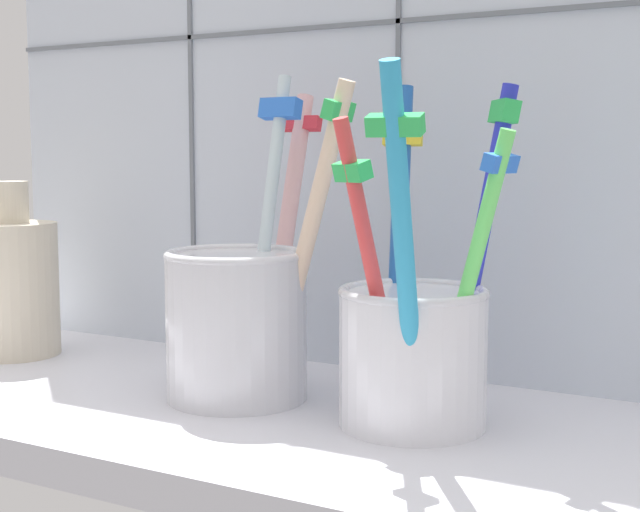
{
  "coord_description": "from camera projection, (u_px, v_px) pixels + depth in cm",
  "views": [
    {
      "loc": [
        23.46,
        -41.45,
        15.98
      ],
      "look_at": [
        0.0,
        0.88,
        10.54
      ],
      "focal_mm": 50.84,
      "sensor_mm": 36.0,
      "label": 1
    }
  ],
  "objects": [
    {
      "name": "ceramic_vase",
      "position": [
        13.0,
        285.0,
        0.63
      ],
      "size": [
        6.26,
        6.26,
        12.15
      ],
      "color": "beige",
      "rests_on": "counter_slab"
    },
    {
      "name": "toothbrush_cup_left",
      "position": [
        241.0,
        314.0,
        0.52
      ],
      "size": [
        11.55,
        11.74,
        18.73
      ],
      "color": "silver",
      "rests_on": "counter_slab"
    },
    {
      "name": "tile_wall_back",
      "position": [
        405.0,
        50.0,
        0.57
      ],
      "size": [
        64.0,
        2.2,
        45.0
      ],
      "color": "silver",
      "rests_on": "ground"
    },
    {
      "name": "counter_slab",
      "position": [
        312.0,
        433.0,
        0.49
      ],
      "size": [
        64.0,
        22.0,
        2.0
      ],
      "primitive_type": "cube",
      "color": "silver",
      "rests_on": "ground"
    },
    {
      "name": "toothbrush_cup_right",
      "position": [
        414.0,
        339.0,
        0.46
      ],
      "size": [
        9.5,
        12.71,
        18.1
      ],
      "color": "white",
      "rests_on": "counter_slab"
    }
  ]
}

